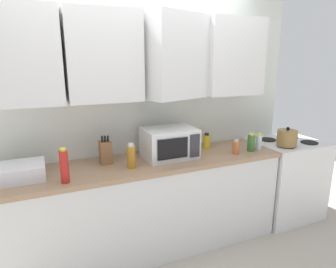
% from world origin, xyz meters
% --- Properties ---
extents(wall_back_with_cabinets, '(3.48, 0.52, 2.60)m').
position_xyz_m(wall_back_with_cabinets, '(0.00, -0.07, 1.58)').
color(wall_back_with_cabinets, silver).
rests_on(wall_back_with_cabinets, ground_plane).
extents(counter_run, '(2.61, 0.63, 0.90)m').
position_xyz_m(counter_run, '(0.00, -0.30, 0.45)').
color(counter_run, silver).
rests_on(counter_run, ground_plane).
extents(stove_range, '(0.76, 0.64, 0.91)m').
position_xyz_m(stove_range, '(1.69, -0.32, 0.45)').
color(stove_range, silver).
rests_on(stove_range, ground_plane).
extents(kettle, '(0.21, 0.21, 0.20)m').
position_xyz_m(kettle, '(1.52, -0.46, 1.00)').
color(kettle, olive).
rests_on(kettle, stove_range).
extents(microwave, '(0.48, 0.37, 0.28)m').
position_xyz_m(microwave, '(0.23, -0.28, 1.04)').
color(microwave, silver).
rests_on(microwave, counter_run).
extents(dish_rack, '(0.38, 0.30, 0.12)m').
position_xyz_m(dish_rack, '(-1.05, -0.30, 0.96)').
color(dish_rack, silver).
rests_on(dish_rack, counter_run).
extents(knife_block, '(0.10, 0.12, 0.26)m').
position_xyz_m(knife_block, '(-0.36, -0.20, 1.00)').
color(knife_block, brown).
rests_on(knife_block, counter_run).
extents(bottle_clear_tall, '(0.06, 0.06, 0.17)m').
position_xyz_m(bottle_clear_tall, '(1.17, -0.43, 0.98)').
color(bottle_clear_tall, silver).
rests_on(bottle_clear_tall, counter_run).
extents(bottle_green_oil, '(0.08, 0.08, 0.19)m').
position_xyz_m(bottle_green_oil, '(1.07, -0.43, 0.99)').
color(bottle_green_oil, '#386B2D').
rests_on(bottle_green_oil, counter_run).
extents(bottle_spice_jar, '(0.07, 0.07, 0.14)m').
position_xyz_m(bottle_spice_jar, '(0.87, -0.45, 0.97)').
color(bottle_spice_jar, '#BC6638').
rests_on(bottle_spice_jar, counter_run).
extents(bottle_yellow_mustard, '(0.07, 0.07, 0.16)m').
position_xyz_m(bottle_yellow_mustard, '(0.71, -0.16, 0.97)').
color(bottle_yellow_mustard, gold).
rests_on(bottle_yellow_mustard, counter_run).
extents(bottle_amber_vinegar, '(0.07, 0.07, 0.22)m').
position_xyz_m(bottle_amber_vinegar, '(-0.18, -0.41, 1.00)').
color(bottle_amber_vinegar, '#AD701E').
rests_on(bottle_amber_vinegar, counter_run).
extents(bottle_red_sauce, '(0.06, 0.06, 0.27)m').
position_xyz_m(bottle_red_sauce, '(-0.73, -0.51, 1.03)').
color(bottle_red_sauce, red).
rests_on(bottle_red_sauce, counter_run).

